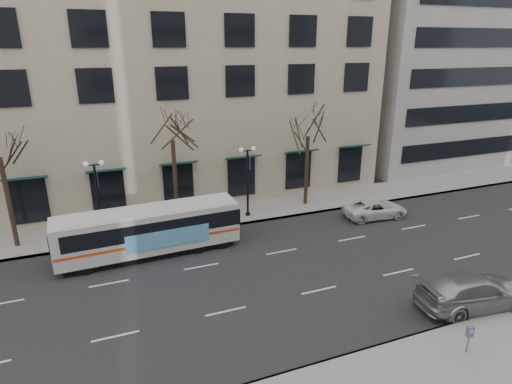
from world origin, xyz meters
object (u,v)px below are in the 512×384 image
tree_far_right (308,123)px  white_pickup (375,209)px  pay_station (470,334)px  lamp_post_right (248,178)px  silver_car (474,291)px  city_bus (150,230)px  tree_far_mid (172,126)px  lamp_post_left (98,196)px

tree_far_right → white_pickup: 7.89m
tree_far_right → white_pickup: tree_far_right is taller
pay_station → lamp_post_right: bearing=115.1°
tree_far_right → silver_car: 16.05m
tree_far_right → city_bus: (-12.34, -3.88, -4.85)m
lamp_post_right → pay_station: 17.30m
lamp_post_right → city_bus: 8.17m
tree_far_mid → white_pickup: bearing=-16.4°
tree_far_mid → lamp_post_right: (5.01, -0.60, -3.96)m
tree_far_right → white_pickup: bearing=-48.2°
lamp_post_left → silver_car: (16.17, -14.40, -2.11)m
lamp_post_right → white_pickup: lamp_post_right is taller
tree_far_mid → lamp_post_left: size_ratio=1.64×
white_pickup → pay_station: bearing=163.9°
city_bus → silver_car: size_ratio=1.87×
lamp_post_left → silver_car: size_ratio=0.91×
lamp_post_left → tree_far_right: bearing=2.3°
tree_far_mid → lamp_post_right: bearing=-6.8°
tree_far_mid → pay_station: tree_far_mid is taller
lamp_post_right → city_bus: (-7.35, -3.28, -1.37)m
tree_far_mid → lamp_post_right: 6.41m
tree_far_mid → lamp_post_left: (-4.99, -0.60, -3.96)m
lamp_post_left → white_pickup: lamp_post_left is taller
lamp_post_left → city_bus: size_ratio=0.49×
silver_car → city_bus: bearing=57.1°
tree_far_right → pay_station: tree_far_right is taller
tree_far_right → silver_car: (1.18, -15.00, -5.59)m
city_bus → silver_car: (13.52, -11.12, -0.74)m
silver_car → pay_station: (-2.99, -2.50, 0.20)m
lamp_post_right → white_pickup: (8.57, -3.40, -2.30)m
lamp_post_left → city_bus: bearing=-51.1°
pay_station → tree_far_mid: bearing=129.5°
silver_car → pay_station: silver_car is taller
tree_far_mid → pay_station: 20.20m
tree_far_right → pay_station: (-1.80, -17.50, -5.40)m
lamp_post_right → city_bus: size_ratio=0.49×
white_pickup → lamp_post_left: bearing=85.3°
white_pickup → pay_station: (-5.38, -13.50, 0.38)m
city_bus → silver_car: city_bus is taller
tree_far_mid → silver_car: (11.18, -15.00, -6.08)m
lamp_post_left → lamp_post_right: size_ratio=1.00×
city_bus → white_pickup: size_ratio=2.32×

